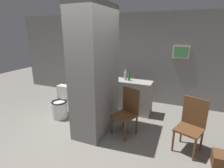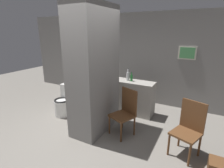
{
  "view_description": "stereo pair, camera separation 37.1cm",
  "coord_description": "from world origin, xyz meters",
  "px_view_note": "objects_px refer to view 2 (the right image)",
  "views": [
    {
      "loc": [
        1.62,
        -2.48,
        2.09
      ],
      "look_at": [
        0.17,
        0.98,
        0.95
      ],
      "focal_mm": 28.0,
      "sensor_mm": 36.0,
      "label": 1
    },
    {
      "loc": [
        1.96,
        -2.32,
        2.09
      ],
      "look_at": [
        0.17,
        0.98,
        0.95
      ],
      "focal_mm": 28.0,
      "sensor_mm": 36.0,
      "label": 2
    }
  ],
  "objects_px": {
    "toilet": "(64,103)",
    "bottle_tall": "(128,76)",
    "chair_by_doorway": "(189,127)",
    "bicycle": "(99,98)",
    "chair_near_pillar": "(125,111)"
  },
  "relations": [
    {
      "from": "chair_by_doorway",
      "to": "bicycle",
      "type": "relative_size",
      "value": 0.59
    },
    {
      "from": "bicycle",
      "to": "bottle_tall",
      "type": "height_order",
      "value": "bottle_tall"
    },
    {
      "from": "chair_near_pillar",
      "to": "chair_by_doorway",
      "type": "relative_size",
      "value": 1.0
    },
    {
      "from": "toilet",
      "to": "bicycle",
      "type": "bearing_deg",
      "value": 49.9
    },
    {
      "from": "toilet",
      "to": "chair_by_doorway",
      "type": "distance_m",
      "value": 2.99
    },
    {
      "from": "toilet",
      "to": "chair_by_doorway",
      "type": "bearing_deg",
      "value": -2.65
    },
    {
      "from": "chair_by_doorway",
      "to": "bicycle",
      "type": "height_order",
      "value": "chair_by_doorway"
    },
    {
      "from": "chair_near_pillar",
      "to": "chair_by_doorway",
      "type": "xyz_separation_m",
      "value": [
        1.22,
        -0.08,
        0.0
      ]
    },
    {
      "from": "toilet",
      "to": "chair_near_pillar",
      "type": "distance_m",
      "value": 1.77
    },
    {
      "from": "toilet",
      "to": "bottle_tall",
      "type": "bearing_deg",
      "value": 35.0
    },
    {
      "from": "bicycle",
      "to": "bottle_tall",
      "type": "relative_size",
      "value": 5.04
    },
    {
      "from": "chair_by_doorway",
      "to": "bottle_tall",
      "type": "distance_m",
      "value": 2.01
    },
    {
      "from": "chair_near_pillar",
      "to": "bottle_tall",
      "type": "bearing_deg",
      "value": 133.77
    },
    {
      "from": "chair_by_doorway",
      "to": "bottle_tall",
      "type": "bearing_deg",
      "value": 165.72
    },
    {
      "from": "bicycle",
      "to": "toilet",
      "type": "bearing_deg",
      "value": -130.1
    }
  ]
}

